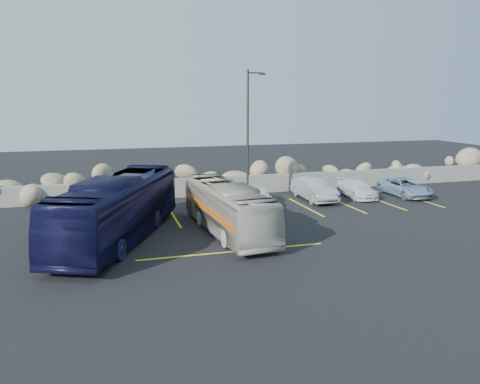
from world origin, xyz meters
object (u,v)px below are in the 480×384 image
object	(u,v)px
tour_coach	(118,208)
car_a	(256,195)
car_d	(405,187)
car_b	(314,189)
vintage_bus	(228,208)
lamppost	(249,132)
car_c	(357,188)

from	to	relation	value
tour_coach	car_a	xyz separation A→B (m)	(8.20, 5.16, -0.84)
car_a	car_d	bearing A→B (deg)	-2.40
car_b	car_d	bearing A→B (deg)	-3.71
vintage_bus	car_d	bearing A→B (deg)	16.41
lamppost	car_b	bearing A→B (deg)	-11.34
car_a	car_d	distance (m)	10.21
tour_coach	car_a	world-z (taller)	tour_coach
car_a	vintage_bus	bearing A→B (deg)	-121.61
car_a	car_b	distance (m)	3.92
lamppost	car_b	xyz separation A→B (m)	(4.09, -0.82, -3.58)
vintage_bus	car_b	size ratio (longest dim) A/B	1.95
lamppost	car_d	bearing A→B (deg)	-7.25
vintage_bus	car_b	bearing A→B (deg)	33.72
car_c	lamppost	bearing A→B (deg)	178.82
lamppost	car_a	size ratio (longest dim) A/B	2.23
tour_coach	car_c	distance (m)	16.18
car_b	lamppost	bearing A→B (deg)	169.50
car_d	car_b	bearing A→B (deg)	174.64
vintage_bus	car_c	distance (m)	11.68
lamppost	car_c	world-z (taller)	lamppost
tour_coach	car_a	size ratio (longest dim) A/B	2.90
lamppost	vintage_bus	world-z (taller)	lamppost
vintage_bus	tour_coach	bearing A→B (deg)	173.53
vintage_bus	car_d	size ratio (longest dim) A/B	2.04
car_a	tour_coach	bearing A→B (deg)	-148.53
car_c	car_a	bearing A→B (deg)	-172.99
lamppost	car_a	xyz separation A→B (m)	(0.17, -1.02, -3.68)
car_d	car_a	bearing A→B (deg)	177.51
lamppost	car_b	world-z (taller)	lamppost
lamppost	tour_coach	bearing A→B (deg)	-142.40
lamppost	car_c	xyz separation A→B (m)	(7.17, -0.73, -3.74)
car_b	car_c	size ratio (longest dim) A/B	1.13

